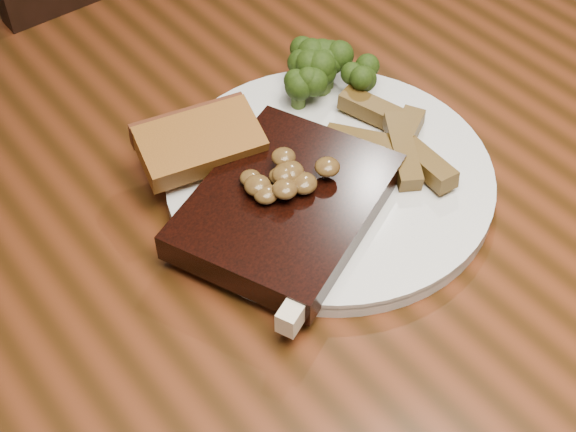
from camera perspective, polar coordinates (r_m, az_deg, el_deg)
name	(u,v)px	position (r m, az deg, el deg)	size (l,w,h in m)	color
dining_table	(303,307)	(0.74, 1.07, -6.52)	(1.60, 0.90, 0.75)	#4C210F
chair_far	(146,123)	(1.26, -10.04, 6.52)	(0.38, 0.38, 0.80)	black
plate	(330,179)	(0.70, 2.98, 2.65)	(0.29, 0.29, 0.01)	silver
steak	(286,205)	(0.66, -0.12, 0.77)	(0.18, 0.14, 0.03)	black
steak_bone	(334,253)	(0.63, 3.32, -2.65)	(0.16, 0.02, 0.02)	beige
mushroom_pile	(291,171)	(0.64, 0.19, 3.19)	(0.07, 0.07, 0.03)	brown
garlic_bread	(202,160)	(0.70, -6.14, 4.00)	(0.10, 0.06, 0.02)	brown
potato_wedges	(407,134)	(0.73, 8.47, 5.77)	(0.10, 0.10, 0.02)	brown
broccoli_cluster	(322,80)	(0.76, 2.44, 9.67)	(0.08, 0.08, 0.04)	#243A0D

